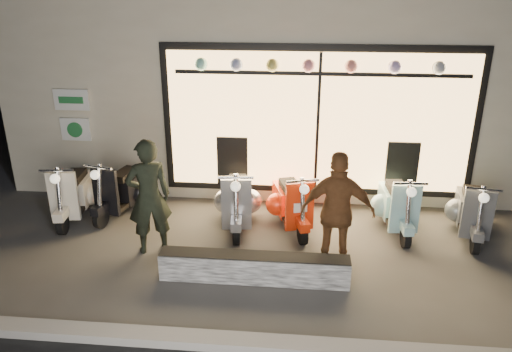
{
  "coord_description": "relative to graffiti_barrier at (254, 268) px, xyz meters",
  "views": [
    {
      "loc": [
        0.54,
        -6.48,
        3.88
      ],
      "look_at": [
        -0.15,
        0.6,
        1.05
      ],
      "focal_mm": 35.0,
      "sensor_mm": 36.0,
      "label": 1
    }
  ],
  "objects": [
    {
      "name": "kerb",
      "position": [
        0.05,
        -1.35,
        -0.14
      ],
      "size": [
        40.0,
        0.25,
        0.12
      ],
      "primitive_type": "cube",
      "color": "slate",
      "rests_on": "ground"
    },
    {
      "name": "scooter_black",
      "position": [
        -2.51,
        2.04,
        0.21
      ],
      "size": [
        0.68,
        1.44,
        1.02
      ],
      "rotation": [
        0.0,
        0.0,
        -0.24
      ],
      "color": "black",
      "rests_on": "ground"
    },
    {
      "name": "woman",
      "position": [
        1.12,
        0.47,
        0.67
      ],
      "size": [
        1.04,
        0.48,
        1.74
      ],
      "primitive_type": "imported",
      "rotation": [
        0.0,
        0.0,
        3.09
      ],
      "color": "brown",
      "rests_on": "ground"
    },
    {
      "name": "shop_building",
      "position": [
        0.05,
        5.63,
        1.9
      ],
      "size": [
        10.2,
        6.23,
        4.2
      ],
      "color": "beige",
      "rests_on": "ground"
    },
    {
      "name": "scooter_cream",
      "position": [
        -3.31,
        1.8,
        0.22
      ],
      "size": [
        0.58,
        1.48,
        1.05
      ],
      "rotation": [
        0.0,
        0.0,
        0.12
      ],
      "color": "black",
      "rests_on": "ground"
    },
    {
      "name": "ground",
      "position": [
        0.05,
        0.65,
        -0.2
      ],
      "size": [
        40.0,
        40.0,
        0.0
      ],
      "primitive_type": "plane",
      "color": "#383533",
      "rests_on": "ground"
    },
    {
      "name": "man",
      "position": [
        -1.62,
        0.68,
        0.69
      ],
      "size": [
        0.77,
        0.66,
        1.78
      ],
      "primitive_type": "imported",
      "rotation": [
        0.0,
        0.0,
        3.58
      ],
      "color": "black",
      "rests_on": "ground"
    },
    {
      "name": "scooter_blue",
      "position": [
        2.18,
        1.86,
        0.2
      ],
      "size": [
        0.5,
        1.41,
        1.01
      ],
      "rotation": [
        0.0,
        0.0,
        0.07
      ],
      "color": "black",
      "rests_on": "ground"
    },
    {
      "name": "scooter_red",
      "position": [
        0.44,
        1.79,
        0.2
      ],
      "size": [
        0.72,
        1.41,
        1.0
      ],
      "rotation": [
        0.0,
        0.0,
        0.29
      ],
      "color": "black",
      "rests_on": "ground"
    },
    {
      "name": "scooter_silver",
      "position": [
        -0.45,
        1.75,
        0.23
      ],
      "size": [
        0.57,
        1.49,
        1.06
      ],
      "rotation": [
        0.0,
        0.0,
        0.1
      ],
      "color": "black",
      "rests_on": "ground"
    },
    {
      "name": "graffiti_barrier",
      "position": [
        0.0,
        0.0,
        0.0
      ],
      "size": [
        2.58,
        0.28,
        0.4
      ],
      "primitive_type": "cube",
      "color": "black",
      "rests_on": "ground"
    },
    {
      "name": "scooter_grey",
      "position": [
        3.36,
        1.76,
        0.2
      ],
      "size": [
        0.59,
        1.4,
        1.0
      ],
      "rotation": [
        0.0,
        0.0,
        -0.16
      ],
      "color": "black",
      "rests_on": "ground"
    }
  ]
}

